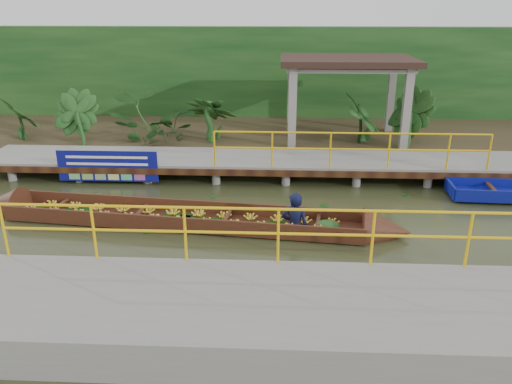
{
  "coord_description": "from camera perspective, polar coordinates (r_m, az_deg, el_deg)",
  "views": [
    {
      "loc": [
        0.79,
        -10.74,
        4.88
      ],
      "look_at": [
        0.25,
        0.5,
        0.6
      ],
      "focal_mm": 35.0,
      "sensor_mm": 36.0,
      "label": 1
    }
  ],
  "objects": [
    {
      "name": "near_dock",
      "position": [
        7.99,
        3.88,
        -14.19
      ],
      "size": [
        18.0,
        2.4,
        1.73
      ],
      "color": "gray",
      "rests_on": "ground"
    },
    {
      "name": "blue_banner",
      "position": [
        14.73,
        -16.6,
        2.86
      ],
      "size": [
        2.87,
        0.04,
        0.9
      ],
      "color": "navy",
      "rests_on": "ground"
    },
    {
      "name": "foliage_backdrop",
      "position": [
        20.96,
        0.56,
        12.92
      ],
      "size": [
        30.0,
        0.8,
        4.0
      ],
      "primitive_type": "cube",
      "color": "#123915",
      "rests_on": "ground"
    },
    {
      "name": "pavilion",
      "position": [
        17.31,
        10.34,
        13.65
      ],
      "size": [
        4.4,
        3.0,
        3.0
      ],
      "color": "gray",
      "rests_on": "ground"
    },
    {
      "name": "land_strip",
      "position": [
        18.85,
        0.24,
        6.52
      ],
      "size": [
        30.0,
        8.0,
        0.45
      ],
      "primitive_type": "cube",
      "color": "#322B19",
      "rests_on": "ground"
    },
    {
      "name": "vendor_boat",
      "position": [
        11.75,
        -6.91,
        -2.7
      ],
      "size": [
        10.47,
        2.16,
        2.14
      ],
      "rotation": [
        0.0,
        0.0,
        -0.11
      ],
      "color": "#38150F",
      "rests_on": "ground"
    },
    {
      "name": "ground",
      "position": [
        11.83,
        -1.34,
        -3.56
      ],
      "size": [
        80.0,
        80.0,
        0.0
      ],
      "primitive_type": "plane",
      "color": "#2C3018",
      "rests_on": "ground"
    },
    {
      "name": "tropical_plants",
      "position": [
        16.63,
        -6.19,
        8.38
      ],
      "size": [
        14.41,
        1.41,
        1.77
      ],
      "color": "#123915",
      "rests_on": "ground"
    },
    {
      "name": "far_dock",
      "position": [
        14.86,
        -0.36,
        3.58
      ],
      "size": [
        16.0,
        2.06,
        1.66
      ],
      "color": "gray",
      "rests_on": "ground"
    }
  ]
}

